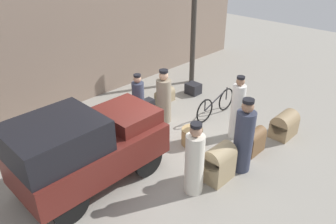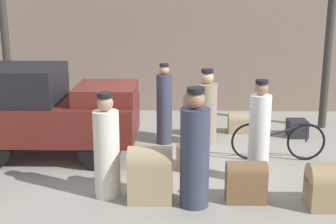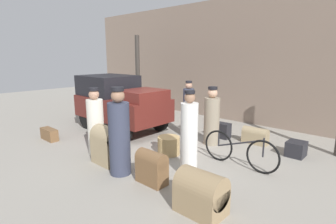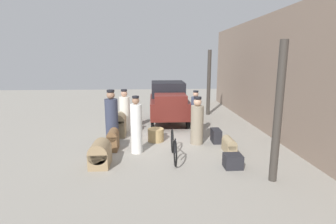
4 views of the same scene
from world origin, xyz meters
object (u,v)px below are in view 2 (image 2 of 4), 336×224
(wicker_basket, at_px, (192,157))
(trunk_wicker_pale, at_px, (200,125))
(porter_lifting_near_truck, at_px, (164,107))
(trunk_barrel_dark, at_px, (150,173))
(porter_standing_middle, at_px, (259,136))
(porter_with_bicycle, at_px, (207,111))
(trunk_umber_medium, at_px, (246,181))
(bicycle, at_px, (278,141))
(suitcase_tan_flat, at_px, (244,123))
(truck, at_px, (46,108))
(porter_carrying_trunk, at_px, (195,153))
(conductor_in_dark_uniform, at_px, (107,150))
(suitcase_black_upright, at_px, (297,128))
(suitcase_small_leather, at_px, (333,186))

(wicker_basket, relative_size, trunk_wicker_pale, 1.00)
(wicker_basket, distance_m, porter_lifting_near_truck, 1.67)
(trunk_barrel_dark, distance_m, trunk_wicker_pale, 3.57)
(porter_standing_middle, bearing_deg, porter_with_bicycle, 110.71)
(trunk_wicker_pale, distance_m, trunk_umber_medium, 3.50)
(wicker_basket, xyz_separation_m, porter_with_bicycle, (0.35, 1.39, 0.50))
(bicycle, relative_size, suitcase_tan_flat, 2.57)
(porter_standing_middle, bearing_deg, trunk_umber_medium, -111.65)
(porter_lifting_near_truck, bearing_deg, truck, -159.18)
(wicker_basket, xyz_separation_m, trunk_wicker_pale, (0.24, 2.08, 0.00))
(porter_carrying_trunk, bearing_deg, bicycle, 50.18)
(bicycle, height_order, trunk_barrel_dark, trunk_barrel_dark)
(conductor_in_dark_uniform, bearing_deg, porter_carrying_trunk, -12.59)
(suitcase_tan_flat, bearing_deg, truck, -157.99)
(trunk_wicker_pale, relative_size, suitcase_black_upright, 1.20)
(wicker_basket, relative_size, trunk_barrel_dark, 0.64)
(porter_lifting_near_truck, relative_size, suitcase_small_leather, 2.28)
(truck, height_order, porter_standing_middle, truck)
(porter_lifting_near_truck, distance_m, porter_carrying_trunk, 3.03)
(porter_lifting_near_truck, relative_size, trunk_umber_medium, 2.61)
(trunk_barrel_dark, bearing_deg, suitcase_black_upright, 47.49)
(porter_lifting_near_truck, relative_size, porter_standing_middle, 0.97)
(truck, relative_size, porter_with_bicycle, 1.98)
(trunk_wicker_pale, xyz_separation_m, suitcase_small_leather, (1.82, -3.61, 0.11))
(bicycle, relative_size, trunk_barrel_dark, 2.05)
(conductor_in_dark_uniform, relative_size, suitcase_small_leather, 2.24)
(porter_with_bicycle, bearing_deg, wicker_basket, -104.00)
(truck, bearing_deg, conductor_in_dark_uniform, -51.84)
(suitcase_small_leather, relative_size, trunk_umber_medium, 1.14)
(trunk_wicker_pale, bearing_deg, suitcase_small_leather, -63.23)
(porter_with_bicycle, distance_m, suitcase_small_leather, 3.41)
(conductor_in_dark_uniform, relative_size, suitcase_tan_flat, 2.40)
(porter_carrying_trunk, bearing_deg, suitcase_tan_flat, 71.58)
(porter_carrying_trunk, height_order, suitcase_black_upright, porter_carrying_trunk)
(porter_carrying_trunk, distance_m, suitcase_black_upright, 4.32)
(truck, bearing_deg, suitcase_small_leather, -23.89)
(truck, bearing_deg, porter_lifting_near_truck, 20.82)
(wicker_basket, relative_size, porter_carrying_trunk, 0.31)
(bicycle, bearing_deg, suitcase_small_leather, -78.78)
(bicycle, relative_size, trunk_umber_medium, 2.73)
(porter_carrying_trunk, relative_size, trunk_wicker_pale, 3.26)
(trunk_barrel_dark, relative_size, trunk_wicker_pale, 1.57)
(conductor_in_dark_uniform, relative_size, porter_carrying_trunk, 0.92)
(conductor_in_dark_uniform, height_order, trunk_wicker_pale, conductor_in_dark_uniform)
(porter_carrying_trunk, height_order, porter_standing_middle, porter_carrying_trunk)
(trunk_wicker_pale, xyz_separation_m, trunk_umber_medium, (0.55, -3.45, 0.12))
(suitcase_black_upright, bearing_deg, trunk_umber_medium, -115.57)
(conductor_in_dark_uniform, bearing_deg, trunk_wicker_pale, 64.03)
(porter_lifting_near_truck, xyz_separation_m, porter_with_bicycle, (0.89, -0.08, -0.06))
(conductor_in_dark_uniform, bearing_deg, trunk_barrel_dark, -12.59)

